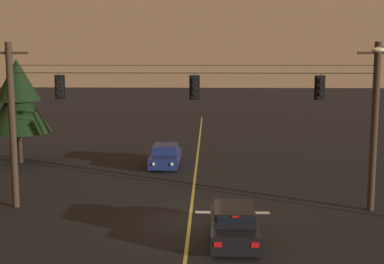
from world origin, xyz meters
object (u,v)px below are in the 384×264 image
(car_waiting_near_lane, at_px, (234,224))
(traffic_light_leftmost, at_px, (59,87))
(tree_verge_near, at_px, (18,100))
(car_oncoming_lead, at_px, (165,156))
(traffic_light_left_inner, at_px, (194,88))
(traffic_light_centre, at_px, (320,88))

(car_waiting_near_lane, bearing_deg, traffic_light_leftmost, 151.53)
(car_waiting_near_lane, relative_size, tree_verge_near, 0.63)
(traffic_light_leftmost, distance_m, car_oncoming_lead, 11.49)
(traffic_light_left_inner, relative_size, car_oncoming_lead, 0.28)
(tree_verge_near, bearing_deg, car_oncoming_lead, -4.69)
(traffic_light_leftmost, relative_size, traffic_light_left_inner, 1.00)
(traffic_light_leftmost, distance_m, traffic_light_left_inner, 6.21)
(traffic_light_leftmost, bearing_deg, car_oncoming_lead, 66.83)
(tree_verge_near, bearing_deg, traffic_light_leftmost, -61.18)
(traffic_light_leftmost, xyz_separation_m, car_oncoming_lead, (4.07, 9.50, -5.03))
(traffic_light_left_inner, distance_m, car_oncoming_lead, 10.96)
(traffic_light_leftmost, height_order, traffic_light_centre, same)
(traffic_light_left_inner, distance_m, car_waiting_near_lane, 6.79)
(traffic_light_left_inner, bearing_deg, traffic_light_centre, 0.00)
(traffic_light_centre, bearing_deg, car_waiting_near_lane, -133.44)
(traffic_light_leftmost, height_order, car_waiting_near_lane, traffic_light_leftmost)
(traffic_light_left_inner, relative_size, car_waiting_near_lane, 0.28)
(traffic_light_leftmost, relative_size, traffic_light_centre, 1.00)
(traffic_light_left_inner, height_order, traffic_light_centre, same)
(traffic_light_centre, xyz_separation_m, car_waiting_near_lane, (-4.04, -4.26, -5.03))
(traffic_light_centre, height_order, car_waiting_near_lane, traffic_light_centre)
(traffic_light_left_inner, relative_size, tree_verge_near, 0.18)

